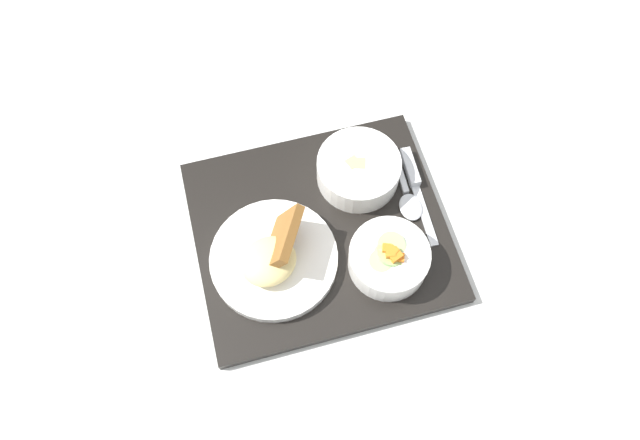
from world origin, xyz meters
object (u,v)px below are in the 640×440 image
knife (413,176)px  bowl_soup (358,169)px  plate_main (273,257)px  spoon (407,194)px  bowl_salad (389,258)px

knife → bowl_soup: bearing=-103.8°
plate_main → knife: bearing=-160.2°
plate_main → spoon: bearing=-164.9°
bowl_soup → knife: bowl_soup is taller
knife → plate_main: bearing=-69.1°
plate_main → bowl_soup: bearing=-145.3°
plate_main → bowl_salad: bearing=164.9°
bowl_salad → knife: (-0.08, -0.13, -0.02)m
bowl_soup → plate_main: 0.19m
plate_main → spoon: (-0.22, -0.06, -0.01)m
bowl_soup → spoon: size_ratio=0.97×
spoon → plate_main: bearing=-73.3°
knife → spoon: size_ratio=1.25×
bowl_salad → plate_main: size_ratio=0.62×
bowl_salad → knife: bowl_salad is taller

